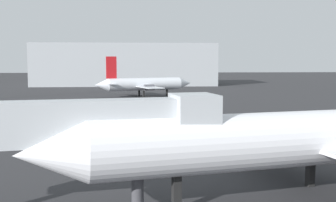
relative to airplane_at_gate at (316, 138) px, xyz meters
The scene contains 4 objects.
airplane_at_gate is the anchor object (origin of this frame).
airplane_far_left 74.90m from the airplane_at_gate, 96.80° to the left, with size 24.29×19.79×9.62m.
jet_bridge 14.72m from the airplane_at_gate, behind, with size 17.73×4.96×6.64m.
terminal_building 126.30m from the airplane_at_gate, 96.52° to the left, with size 63.24×23.93×14.67m, color #999EA3.
Camera 1 is at (2.39, -11.51, 8.51)m, focal length 43.98 mm.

